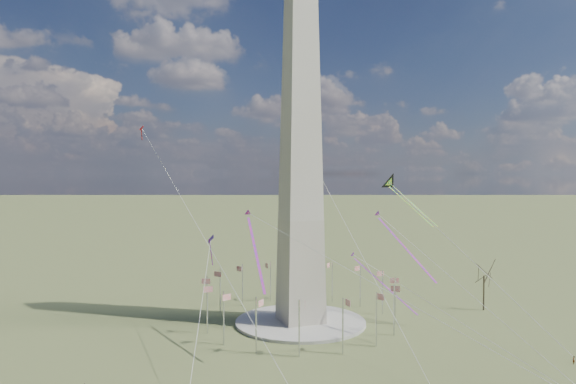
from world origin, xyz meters
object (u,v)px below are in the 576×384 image
object	(u,v)px
tree_near	(484,273)
kite_delta_black	(392,185)
washington_monument	(301,150)
person_east	(574,360)

from	to	relation	value
tree_near	kite_delta_black	size ratio (longest dim) A/B	0.86
washington_monument	tree_near	bearing A→B (deg)	-6.78
washington_monument	tree_near	size ratio (longest dim) A/B	6.31
tree_near	kite_delta_black	xyz separation A→B (m)	(-25.98, 10.11, 26.55)
washington_monument	tree_near	world-z (taller)	washington_monument
tree_near	person_east	xyz separation A→B (m)	(-12.77, -42.21, -10.43)
person_east	kite_delta_black	size ratio (longest dim) A/B	0.09
washington_monument	kite_delta_black	size ratio (longest dim) A/B	5.40
washington_monument	kite_delta_black	xyz separation A→B (m)	(31.13, 3.33, -10.10)
tree_near	person_east	bearing A→B (deg)	-106.83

